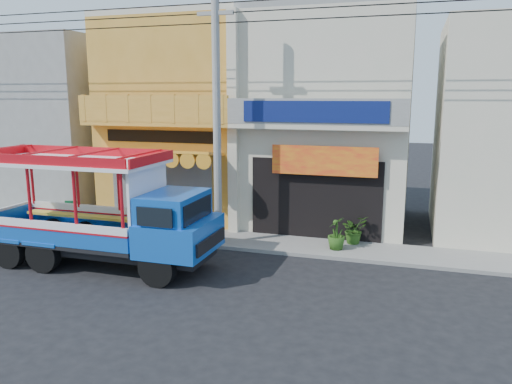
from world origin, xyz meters
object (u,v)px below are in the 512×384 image
(utility_pole, at_px, (221,97))
(potted_plant_a, at_px, (354,229))
(potted_plant_c, at_px, (337,233))
(songthaew_truck, at_px, (112,213))
(green_sign, at_px, (73,213))

(utility_pole, relative_size, potted_plant_a, 28.95)
(potted_plant_c, bearing_deg, songthaew_truck, -50.15)
(green_sign, bearing_deg, utility_pole, -7.52)
(potted_plant_a, xyz_separation_m, potted_plant_c, (-0.47, -0.84, 0.05))
(potted_plant_c, bearing_deg, green_sign, -81.26)
(songthaew_truck, relative_size, green_sign, 8.39)
(songthaew_truck, xyz_separation_m, potted_plant_a, (6.59, 4.25, -1.07))
(green_sign, bearing_deg, potted_plant_c, -2.00)
(utility_pole, height_order, songthaew_truck, utility_pole)
(green_sign, distance_m, potted_plant_a, 10.92)
(songthaew_truck, distance_m, potted_plant_c, 7.08)
(green_sign, relative_size, potted_plant_c, 0.83)
(potted_plant_a, bearing_deg, potted_plant_c, -164.45)
(utility_pole, distance_m, potted_plant_c, 5.81)
(songthaew_truck, distance_m, green_sign, 5.85)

